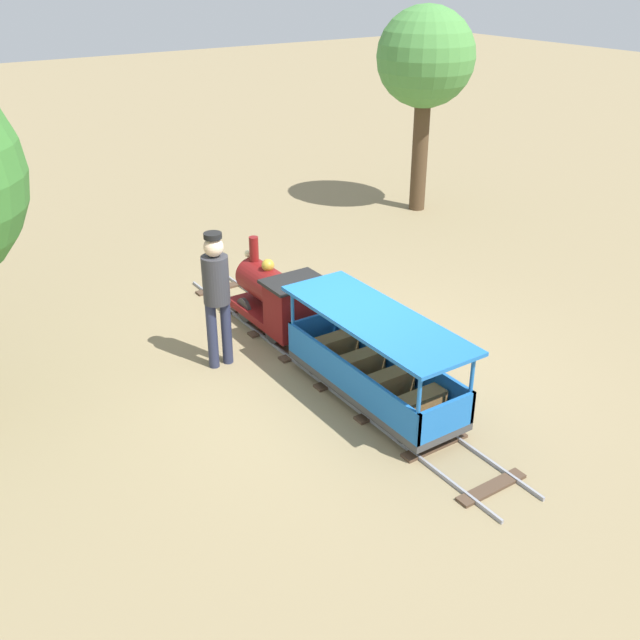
{
  "coord_description": "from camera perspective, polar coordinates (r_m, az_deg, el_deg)",
  "views": [
    {
      "loc": [
        -4.18,
        -5.9,
        4.3
      ],
      "look_at": [
        0.0,
        0.33,
        0.55
      ],
      "focal_mm": 41.21,
      "sensor_mm": 36.0,
      "label": 1
    }
  ],
  "objects": [
    {
      "name": "passenger_car",
      "position": [
        7.73,
        4.2,
        -3.64
      ],
      "size": [
        0.82,
        2.35,
        0.97
      ],
      "color": "#3F3F3F",
      "rests_on": "ground_plane"
    },
    {
      "name": "track",
      "position": [
        8.56,
        0.42,
        -3.48
      ],
      "size": [
        0.76,
        6.05,
        0.04
      ],
      "color": "gray",
      "rests_on": "ground_plane"
    },
    {
      "name": "ground_plane",
      "position": [
        8.41,
        1.24,
        -4.18
      ],
      "size": [
        60.0,
        60.0,
        0.0
      ],
      "primitive_type": "plane",
      "color": "#8C7A56"
    },
    {
      "name": "conductor_person",
      "position": [
        8.24,
        -8.05,
        2.36
      ],
      "size": [
        0.3,
        0.3,
        1.62
      ],
      "color": "#282D47",
      "rests_on": "ground_plane"
    },
    {
      "name": "oak_tree_far",
      "position": [
        13.53,
        8.19,
        19.34
      ],
      "size": [
        1.71,
        1.71,
        3.57
      ],
      "color": "#4C3823",
      "rests_on": "ground_plane"
    },
    {
      "name": "locomotive",
      "position": [
        9.11,
        -3.22,
        1.76
      ],
      "size": [
        0.72,
        1.44,
        1.06
      ],
      "color": "maroon",
      "rests_on": "ground_plane"
    }
  ]
}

